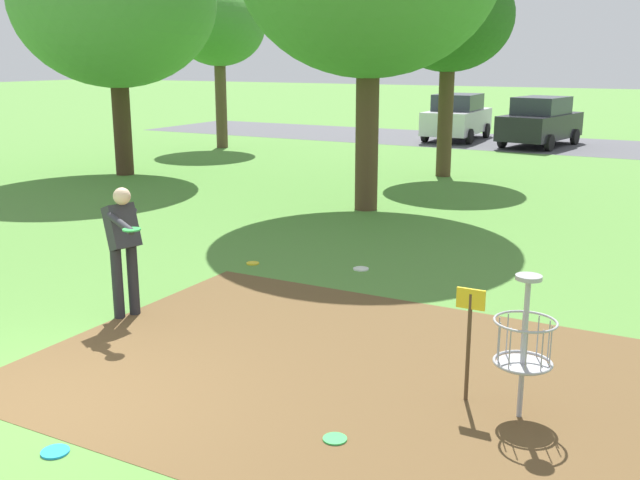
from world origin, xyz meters
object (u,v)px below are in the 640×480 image
tree_near_right (114,0)px  parked_car_center_left (540,122)px  frisbee_scattered_a (55,452)px  tree_mid_left (449,18)px  player_throwing (123,243)px  frisbee_far_left (361,269)px  tree_mid_center (219,27)px  parked_car_leftmost (457,117)px  frisbee_by_tee (335,439)px  frisbee_near_basket (253,263)px  disc_golf_basket (518,340)px

tree_near_right → parked_car_center_left: (8.93, 12.74, -3.87)m
frisbee_scattered_a → parked_car_center_left: parked_car_center_left is taller
tree_mid_left → parked_car_center_left: bearing=84.8°
player_throwing → frisbee_far_left: bearing=63.0°
tree_mid_center → parked_car_leftmost: tree_mid_center is taller
player_throwing → frisbee_by_tee: 4.27m
tree_mid_center → parked_car_center_left: (10.28, 6.12, -3.41)m
frisbee_near_basket → tree_mid_left: bearing=91.8°
tree_near_right → frisbee_near_basket: bearing=-35.9°
parked_car_center_left → parked_car_leftmost: bearing=170.6°
tree_mid_left → tree_mid_center: tree_mid_left is taller
tree_near_right → parked_car_leftmost: size_ratio=1.69×
disc_golf_basket → tree_mid_left: 14.91m
tree_mid_center → parked_car_center_left: 12.45m
frisbee_far_left → parked_car_center_left: (-1.24, 18.33, 0.91)m
player_throwing → frisbee_scattered_a: (1.85, -2.89, -0.98)m
disc_golf_basket → tree_near_right: tree_near_right is taller
disc_golf_basket → parked_car_leftmost: 24.04m
disc_golf_basket → parked_car_center_left: parked_car_center_left is taller
frisbee_by_tee → tree_mid_center: (-13.64, 17.19, 4.32)m
frisbee_scattered_a → tree_mid_center: size_ratio=0.04×
frisbee_scattered_a → parked_car_leftmost: (-4.79, 25.22, 0.91)m
frisbee_near_basket → frisbee_scattered_a: same height
tree_near_right → parked_car_center_left: size_ratio=1.62×
player_throwing → parked_car_leftmost: parked_car_leftmost is taller
frisbee_scattered_a → parked_car_leftmost: bearing=100.7°
frisbee_scattered_a → tree_mid_center: bearing=122.1°
frisbee_far_left → tree_near_right: size_ratio=0.03×
player_throwing → parked_car_leftmost: (-2.94, 22.32, -0.06)m
player_throwing → frisbee_near_basket: bearing=89.1°
disc_golf_basket → tree_mid_left: bearing=111.9°
frisbee_by_tee → frisbee_scattered_a: bearing=-146.3°
frisbee_near_basket → tree_near_right: (-8.47, 6.14, 4.78)m
frisbee_by_tee → tree_mid_left: tree_mid_left is taller
frisbee_far_left → tree_mid_center: bearing=133.4°
disc_golf_basket → tree_mid_center: 22.12m
disc_golf_basket → frisbee_by_tee: (-1.26, -1.23, -0.74)m
frisbee_far_left → tree_mid_left: tree_mid_left is taller
frisbee_by_tee → parked_car_center_left: size_ratio=0.05×
frisbee_far_left → parked_car_center_left: bearing=93.9°
player_throwing → frisbee_by_tee: size_ratio=7.85×
tree_near_right → tree_mid_center: size_ratio=1.24×
parked_car_center_left → tree_mid_left: bearing=-95.2°
parked_car_leftmost → parked_car_center_left: size_ratio=0.96×
player_throwing → parked_car_center_left: bearing=88.7°
frisbee_far_left → parked_car_leftmost: bearing=103.9°
tree_mid_center → parked_car_center_left: size_ratio=1.31×
player_throwing → tree_mid_center: bearing=122.0°
parked_car_leftmost → parked_car_center_left: 3.49m
disc_golf_basket → tree_mid_left: tree_mid_left is taller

